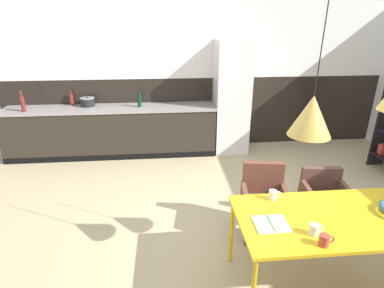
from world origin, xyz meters
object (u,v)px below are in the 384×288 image
at_px(refrigerator_column, 231,98).
at_px(bottle_wine_green, 23,103).
at_px(mug_white_ceramic, 273,195).
at_px(armchair_corner_seat, 324,191).
at_px(pendant_lamp_over_table_near, 311,116).
at_px(mug_tall_blue, 315,229).
at_px(bottle_spice_small, 139,100).
at_px(open_book, 271,224).
at_px(cooking_pot, 88,102).
at_px(mug_dark_espresso, 325,240).
at_px(armchair_far_side, 264,192).
at_px(bottle_oil_tall, 71,99).
at_px(dining_table, 334,221).

distance_m(refrigerator_column, bottle_wine_green, 3.57).
bearing_deg(mug_white_ceramic, armchair_corner_seat, 33.05).
xyz_separation_m(bottle_wine_green, pendant_lamp_over_table_near, (3.42, -3.13, 0.62)).
bearing_deg(mug_white_ceramic, mug_tall_blue, -74.13).
bearing_deg(pendant_lamp_over_table_near, mug_tall_blue, -77.89).
xyz_separation_m(mug_white_ceramic, pendant_lamp_over_table_near, (0.10, -0.29, 0.84)).
height_order(mug_tall_blue, bottle_spice_small, bottle_spice_small).
bearing_deg(open_book, cooking_pot, 122.26).
bearing_deg(mug_dark_espresso, bottle_spice_small, 113.63).
distance_m(mug_white_ceramic, pendant_lamp_over_table_near, 0.90).
relative_size(armchair_far_side, open_book, 3.06).
xyz_separation_m(armchair_far_side, bottle_oil_tall, (-2.74, 2.69, 0.47)).
relative_size(cooking_pot, bottle_wine_green, 0.72).
distance_m(dining_table, mug_white_ceramic, 0.54).
distance_m(bottle_spice_small, pendant_lamp_over_table_near, 3.63).
xyz_separation_m(dining_table, mug_white_ceramic, (-0.43, 0.31, 0.09)).
distance_m(dining_table, armchair_corner_seat, 0.96).
xyz_separation_m(armchair_corner_seat, mug_white_ceramic, (-0.82, -0.53, 0.32)).
bearing_deg(refrigerator_column, mug_dark_espresso, -91.23).
distance_m(refrigerator_column, mug_white_ceramic, 2.99).
bearing_deg(armchair_far_side, cooking_pot, -37.92).
height_order(armchair_corner_seat, cooking_pot, cooking_pot).
bearing_deg(cooking_pot, mug_white_ceramic, -53.05).
height_order(bottle_wine_green, pendant_lamp_over_table_near, pendant_lamp_over_table_near).
relative_size(armchair_corner_seat, pendant_lamp_over_table_near, 0.65).
bearing_deg(dining_table, mug_white_ceramic, 143.81).
distance_m(mug_tall_blue, bottle_oil_tall, 4.65).
relative_size(bottle_oil_tall, bottle_spice_small, 0.85).
height_order(cooking_pot, pendant_lamp_over_table_near, pendant_lamp_over_table_near).
distance_m(dining_table, open_book, 0.58).
xyz_separation_m(cooking_pot, bottle_oil_tall, (-0.30, 0.10, 0.03)).
xyz_separation_m(armchair_far_side, pendant_lamp_over_table_near, (-0.00, -0.81, 1.12)).
relative_size(dining_table, open_book, 6.12).
xyz_separation_m(mug_dark_espresso, bottle_wine_green, (-3.49, 3.48, 0.23)).
bearing_deg(armchair_corner_seat, mug_tall_blue, 63.46).
relative_size(refrigerator_column, cooking_pot, 8.02).
bearing_deg(bottle_spice_small, mug_white_ceramic, -64.45).
distance_m(armchair_corner_seat, mug_white_ceramic, 1.03).
height_order(cooking_pot, bottle_wine_green, bottle_wine_green).
bearing_deg(open_book, mug_white_ceramic, 68.65).
height_order(refrigerator_column, mug_dark_espresso, refrigerator_column).
xyz_separation_m(armchair_far_side, mug_white_ceramic, (-0.10, -0.52, 0.28)).
height_order(open_book, mug_white_ceramic, mug_white_ceramic).
xyz_separation_m(armchair_corner_seat, armchair_far_side, (-0.72, -0.01, 0.04)).
bearing_deg(bottle_oil_tall, dining_table, -48.93).
xyz_separation_m(dining_table, cooking_pot, (-2.76, 3.42, 0.26)).
xyz_separation_m(mug_dark_espresso, pendant_lamp_over_table_near, (-0.06, 0.35, 0.85)).
xyz_separation_m(mug_white_ceramic, bottle_spice_small, (-1.41, 2.95, 0.21)).
relative_size(open_book, pendant_lamp_over_table_near, 0.24).
xyz_separation_m(mug_dark_espresso, mug_white_ceramic, (-0.16, 0.64, 0.00)).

